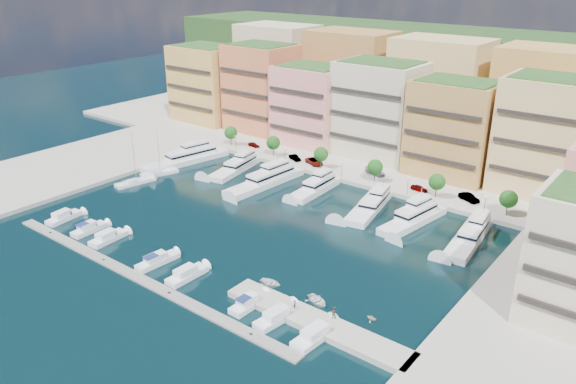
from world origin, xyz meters
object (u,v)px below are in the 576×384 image
object	(u,v)px
lamppost_0	(236,140)
lamppost_2	(342,166)
tender_0	(270,283)
sailboat_2	(159,174)
lamppost_1	(285,152)
cruiser_5	(187,275)
cruiser_9	(316,335)
car_1	(295,158)
tree_5	(509,199)
sailboat_1	(135,183)
yacht_1	(237,167)
yacht_4	(370,205)
tree_0	(231,133)
car_5	(469,197)
cruiser_1	(89,229)
tree_3	(375,167)
yacht_6	(471,235)
cruiser_4	(157,261)
yacht_0	(188,158)
car_4	(419,188)
cruiser_2	(108,238)
tender_3	(372,318)
yacht_2	(267,179)
lamppost_4	(485,202)
tree_1	(273,143)
tree_4	(437,182)
yacht_3	(316,187)
car_2	(314,161)
car_3	(375,172)
car_0	(254,145)
cruiser_7	(249,304)
cruiser_0	(64,218)

from	to	relation	value
lamppost_0	lamppost_2	xyz separation A→B (m)	(36.00, 0.00, 0.00)
lamppost_2	tender_0	xyz separation A→B (m)	(17.24, -48.60, -3.42)
sailboat_2	lamppost_0	bearing A→B (deg)	82.52
lamppost_1	cruiser_5	distance (m)	60.18
cruiser_9	car_1	bearing A→B (deg)	129.69
tree_5	sailboat_1	bearing A→B (deg)	-155.82
tree_5	sailboat_2	bearing A→B (deg)	-160.80
yacht_1	yacht_4	bearing A→B (deg)	-0.39
tree_0	car_5	distance (m)	70.89
cruiser_1	tender_0	xyz separation A→B (m)	(41.99, 7.19, -0.17)
tree_3	lamppost_1	world-z (taller)	tree_3
yacht_1	sailboat_2	xyz separation A→B (m)	(-13.66, -14.50, -0.78)
sailboat_2	car_1	distance (m)	36.10
yacht_6	cruiser_4	distance (m)	60.42
yacht_0	car_4	size ratio (longest dim) A/B	6.38
cruiser_2	tender_3	bearing A→B (deg)	9.23
tree_5	yacht_2	distance (m)	55.53
lamppost_4	yacht_4	size ratio (longest dim) A/B	0.21
tree_1	tree_4	size ratio (longest dim) A/B	1.00
yacht_3	car_2	size ratio (longest dim) A/B	2.82
lamppost_1	yacht_6	world-z (taller)	yacht_6
yacht_6	car_3	world-z (taller)	yacht_6
lamppost_4	yacht_1	size ratio (longest dim) A/B	0.22
yacht_1	car_0	distance (m)	17.73
car_0	yacht_0	bearing A→B (deg)	166.15
lamppost_1	yacht_1	distance (m)	13.55
cruiser_7	tree_4	bearing A→B (deg)	84.78
cruiser_2	car_3	world-z (taller)	car_3
cruiser_1	tender_0	distance (m)	42.60
cruiser_0	car_0	xyz separation A→B (m)	(0.30, 60.79, 1.12)
yacht_4	car_0	distance (m)	50.99
tree_4	sailboat_1	bearing A→B (deg)	-150.62
cruiser_1	tender_3	bearing A→B (deg)	8.28
tree_3	tree_5	distance (m)	32.00
tree_3	lamppost_0	xyz separation A→B (m)	(-44.00, -2.30, -0.92)
cruiser_7	car_3	xyz separation A→B (m)	(-12.87, 62.40, 1.24)
lamppost_2	sailboat_2	world-z (taller)	sailboat_2
car_2	lamppost_4	bearing A→B (deg)	-72.10
yacht_3	yacht_6	size ratio (longest dim) A/B	0.79
cruiser_5	sailboat_1	xyz separation A→B (m)	(-43.40, 22.58, -0.24)
tree_1	yacht_2	xyz separation A→B (m)	(10.78, -15.45, -3.53)
yacht_2	car_5	xyz separation A→B (m)	(44.01, 18.01, 0.63)
tender_3	lamppost_2	bearing A→B (deg)	39.13
tender_0	lamppost_0	bearing A→B (deg)	40.69
sailboat_1	tender_3	world-z (taller)	sailboat_1
car_1	lamppost_0	bearing A→B (deg)	121.83
yacht_4	cruiser_5	world-z (taller)	yacht_4
yacht_1	car_5	distance (m)	58.59
yacht_6	cruiser_7	bearing A→B (deg)	-113.26
car_5	sailboat_2	bearing A→B (deg)	135.60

